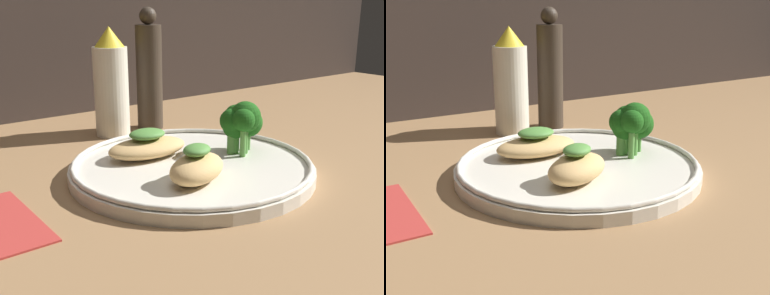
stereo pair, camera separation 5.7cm
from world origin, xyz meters
The scene contains 7 objects.
ground_plane centered at (0.00, 0.00, -0.50)cm, with size 180.00×180.00×1.00cm, color #936D47.
plate centered at (0.00, 0.00, 0.99)cm, with size 29.36×29.36×2.00cm.
grilled_meat_front centered at (-3.27, -5.11, 3.08)cm, with size 9.65×8.19×4.21cm.
grilled_meat_middle centered at (-2.82, 5.48, 2.79)cm, with size 10.70×6.62×3.57cm.
broccoli_bunch centered at (7.66, -0.25, 5.47)cm, with size 6.32×5.63×6.77cm.
sauce_bottle centered at (1.20, 21.74, 7.93)cm, with size 5.27×5.27×16.57cm.
pepper_grinder centered at (8.12, 21.74, 8.90)cm, with size 4.14×4.14×19.25cm.
Camera 1 is at (-33.53, -43.45, 20.37)cm, focal length 45.00 mm.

